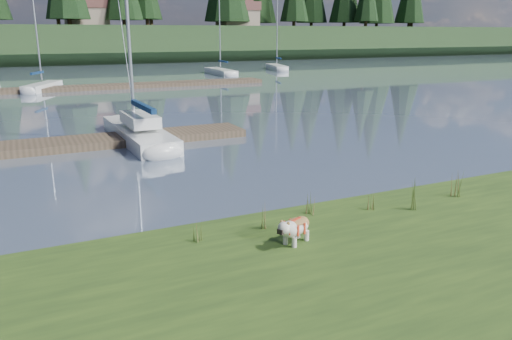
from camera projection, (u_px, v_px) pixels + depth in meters
ground at (84, 90)px, 38.92m from camera, size 200.00×200.00×0.00m
bank at (385, 317)px, 7.53m from camera, size 60.00×9.00×0.35m
ridge at (46, 45)px, 75.69m from camera, size 200.00×20.00×5.00m
bulldog at (295, 226)px, 9.68m from camera, size 0.92×0.64×0.55m
sailboat_main at (135, 128)px, 20.98m from camera, size 1.73×7.81×11.29m
dock_near at (43, 146)px, 18.94m from camera, size 16.00×2.00×0.30m
dock_far at (110, 87)px, 39.70m from camera, size 26.00×2.20×0.30m
sailboat_bg_2 at (45, 86)px, 38.65m from camera, size 3.52×5.72×8.95m
sailboat_bg_4 at (218, 71)px, 53.38m from camera, size 1.81×7.63×11.21m
sailboat_bg_5 at (276, 67)px, 59.97m from camera, size 3.08×7.11×10.10m
weed_0 at (266, 218)px, 10.41m from camera, size 0.17×0.14×0.56m
weed_1 at (310, 205)px, 11.25m from camera, size 0.17×0.14×0.51m
weed_2 at (415, 196)px, 11.56m from camera, size 0.17×0.14×0.76m
weed_3 at (197, 233)px, 9.76m from camera, size 0.17×0.14×0.45m
weed_4 at (371, 202)px, 11.56m from camera, size 0.17×0.14×0.41m
weed_5 at (456, 185)px, 12.43m from camera, size 0.17×0.14×0.71m
mud_lip at (259, 225)px, 11.39m from camera, size 60.00×0.50×0.14m
house_1 at (86, 12)px, 75.14m from camera, size 6.30×5.30×4.65m
house_2 at (237, 14)px, 83.32m from camera, size 6.30×5.30×4.65m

